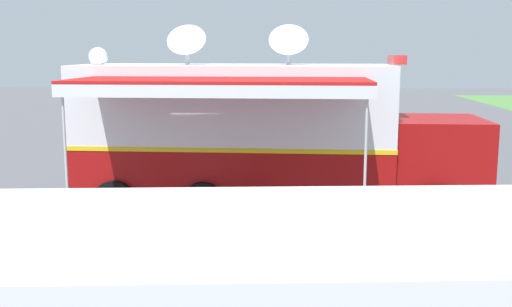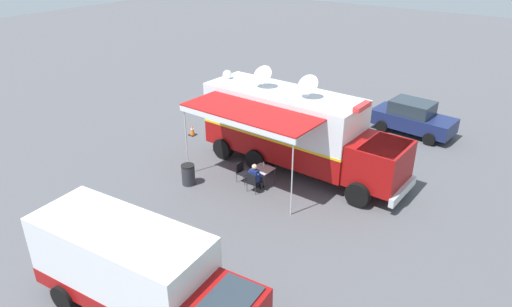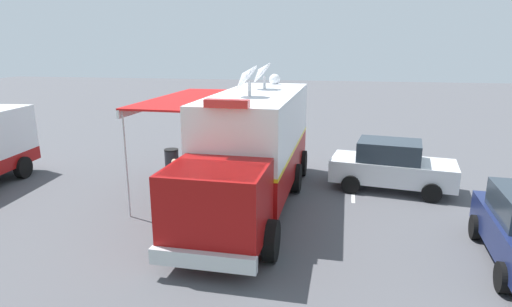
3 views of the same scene
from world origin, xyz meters
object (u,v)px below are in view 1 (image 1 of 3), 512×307
object	(u,v)px
folding_table	(245,207)
traffic_cone	(5,198)
folding_chair_beside_table	(201,219)
trash_bin	(93,244)
folding_chair_at_table	(246,226)
water_bottle	(242,197)
car_far_corner	(203,146)
car_behind_truck	(357,136)
command_truck	(266,132)
seated_responder	(247,216)

from	to	relation	value
folding_table	traffic_cone	distance (m)	6.38
folding_chair_beside_table	trash_bin	world-z (taller)	trash_bin
folding_chair_at_table	traffic_cone	world-z (taller)	folding_chair_at_table
water_bottle	trash_bin	distance (m)	3.22
folding_chair_beside_table	car_far_corner	distance (m)	7.04
traffic_cone	car_behind_truck	size ratio (longest dim) A/B	0.13
command_truck	folding_chair_beside_table	distance (m)	3.03
folding_chair_beside_table	car_far_corner	bearing A→B (deg)	-172.53
command_truck	car_behind_truck	distance (m)	7.77
trash_bin	car_far_corner	distance (m)	8.55
seated_responder	command_truck	bearing A→B (deg)	174.14
water_bottle	folding_chair_at_table	bearing A→B (deg)	8.70
folding_chair_beside_table	traffic_cone	bearing A→B (deg)	-115.23
seated_responder	trash_bin	distance (m)	2.92
seated_responder	trash_bin	bearing A→B (deg)	-64.53
command_truck	traffic_cone	world-z (taller)	command_truck
water_bottle	car_behind_truck	distance (m)	9.61
folding_chair_beside_table	trash_bin	bearing A→B (deg)	-47.90
folding_chair_beside_table	traffic_cone	size ratio (longest dim) A/B	1.50
folding_chair_at_table	trash_bin	world-z (taller)	trash_bin
seated_responder	car_behind_truck	world-z (taller)	car_behind_truck
water_bottle	command_truck	bearing A→B (deg)	167.33
folding_table	folding_chair_beside_table	bearing A→B (deg)	-68.71
command_truck	folding_chair_at_table	size ratio (longest dim) A/B	10.99
water_bottle	traffic_cone	world-z (taller)	water_bottle
folding_chair_at_table	folding_table	bearing A→B (deg)	-174.32
folding_chair_at_table	folding_chair_beside_table	distance (m)	1.04
trash_bin	folding_table	bearing A→B (deg)	126.21
seated_responder	car_far_corner	xyz separation A→B (m)	(-7.25, -1.85, 0.23)
folding_table	car_far_corner	distance (m)	6.87
car_far_corner	folding_chair_at_table	bearing A→B (deg)	13.92
command_truck	traffic_cone	distance (m)	6.58
folding_chair_beside_table	car_behind_truck	distance (m)	10.37
car_far_corner	traffic_cone	bearing A→B (deg)	-43.12
traffic_cone	car_behind_truck	distance (m)	11.70
command_truck	folding_table	distance (m)	2.44
folding_chair_at_table	trash_bin	bearing A→B (deg)	-67.93
seated_responder	trash_bin	world-z (taller)	seated_responder
folding_table	car_behind_truck	bearing A→B (deg)	160.22
folding_chair_at_table	trash_bin	distance (m)	2.84
folding_chair_beside_table	seated_responder	distance (m)	0.99
command_truck	seated_responder	world-z (taller)	command_truck
command_truck	trash_bin	bearing A→B (deg)	-36.58
command_truck	seated_responder	bearing A→B (deg)	-5.86
seated_responder	traffic_cone	xyz separation A→B (m)	(-2.71, -6.10, -0.37)
folding_chair_at_table	seated_responder	size ratio (longest dim) A/B	0.70
folding_table	car_far_corner	xyz separation A→B (m)	(-6.64, -1.76, 0.21)
water_bottle	car_behind_truck	xyz separation A→B (m)	(-9.00, 3.36, 0.05)
seated_responder	trash_bin	xyz separation A→B (m)	(1.25, -2.63, -0.20)
car_behind_truck	car_far_corner	size ratio (longest dim) A/B	0.98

